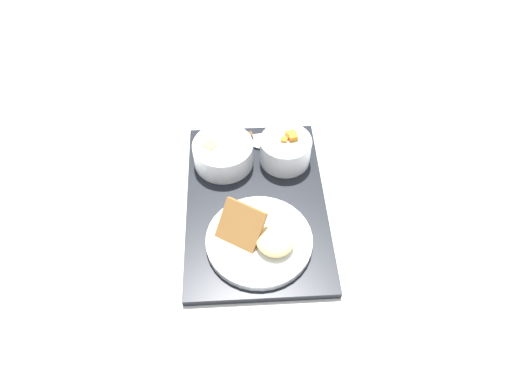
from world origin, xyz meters
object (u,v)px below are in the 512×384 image
(bowl_salad, at_px, (286,149))
(spoon, at_px, (249,144))
(plate_main, at_px, (262,239))
(knife, at_px, (246,136))
(bowl_soup, at_px, (223,152))

(bowl_salad, bearing_deg, spoon, -122.73)
(plate_main, distance_m, knife, 0.29)
(bowl_soup, bearing_deg, bowl_salad, 89.74)
(bowl_soup, bearing_deg, knife, 143.85)
(plate_main, relative_size, knife, 1.09)
(spoon, bearing_deg, plate_main, -90.90)
(spoon, bearing_deg, bowl_soup, -143.83)
(bowl_salad, xyz_separation_m, spoon, (-0.05, -0.08, -0.03))
(bowl_soup, distance_m, plate_main, 0.23)
(bowl_soup, distance_m, spoon, 0.08)
(bowl_salad, distance_m, bowl_soup, 0.14)
(plate_main, distance_m, spoon, 0.27)
(plate_main, xyz_separation_m, spoon, (-0.27, -0.01, -0.01))
(bowl_soup, xyz_separation_m, knife, (-0.07, 0.05, -0.03))
(bowl_salad, relative_size, spoon, 0.74)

